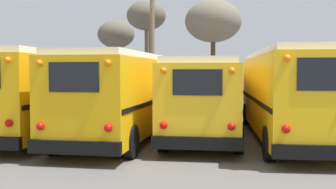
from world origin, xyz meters
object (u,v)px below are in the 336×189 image
utility_pole (152,43)px  bare_tree_3 (146,17)px  school_bus_1 (129,92)px  bare_tree_1 (213,22)px  school_bus_2 (207,94)px  school_bus_0 (55,90)px  school_bus_3 (287,92)px  bare_tree_0 (150,15)px  bare_tree_2 (116,35)px

utility_pole → bare_tree_3: (-1.40, 4.92, 2.40)m
school_bus_1 → bare_tree_3: 17.37m
bare_tree_3 → bare_tree_1: bearing=-21.6°
school_bus_1 → school_bus_2: size_ratio=1.04×
school_bus_0 → school_bus_3: bearing=1.8°
bare_tree_0 → school_bus_3: bearing=-66.3°
school_bus_2 → bare_tree_3: 17.23m
school_bus_2 → bare_tree_2: bare_tree_2 is taller
bare_tree_1 → bare_tree_2: (-8.46, 4.93, -0.42)m
school_bus_0 → bare_tree_3: bearing=88.9°
bare_tree_1 → bare_tree_3: bare_tree_3 is taller
school_bus_1 → bare_tree_0: size_ratio=1.25×
school_bus_2 → school_bus_0: bearing=-170.6°
utility_pole → bare_tree_3: utility_pole is taller
bare_tree_2 → bare_tree_3: size_ratio=0.86×
bare_tree_1 → bare_tree_3: bearing=158.4°
school_bus_1 → school_bus_2: (2.98, 0.96, -0.10)m
school_bus_0 → school_bus_2: school_bus_0 is taller
school_bus_2 → bare_tree_1: 14.08m
school_bus_0 → bare_tree_3: size_ratio=1.28×
bare_tree_3 → school_bus_0: bearing=-91.1°
school_bus_3 → bare_tree_0: size_ratio=1.25×
bare_tree_2 → bare_tree_1: bearing=-30.2°
school_bus_1 → utility_pole: (-1.25, 11.49, 2.64)m
school_bus_0 → bare_tree_3: 17.18m
utility_pole → bare_tree_2: size_ratio=1.23×
utility_pole → bare_tree_0: bare_tree_0 is taller
school_bus_2 → utility_pole: size_ratio=1.24×
utility_pole → bare_tree_2: 9.12m
school_bus_1 → school_bus_3: 5.96m
school_bus_3 → bare_tree_3: (-8.61, 16.16, 4.99)m
school_bus_1 → school_bus_0: bearing=-179.5°
school_bus_2 → utility_pole: utility_pole is taller
school_bus_2 → bare_tree_0: size_ratio=1.20×
school_bus_1 → bare_tree_1: bare_tree_1 is taller
utility_pole → school_bus_1: bearing=-83.8°
school_bus_3 → school_bus_0: bearing=-178.2°
utility_pole → bare_tree_1: 5.06m
bare_tree_0 → bare_tree_2: 3.88m
bare_tree_2 → bare_tree_3: bare_tree_3 is taller
school_bus_0 → bare_tree_2: bare_tree_2 is taller
school_bus_0 → school_bus_1: bearing=0.5°
school_bus_3 → utility_pole: utility_pole is taller
bare_tree_0 → school_bus_0: bearing=-89.0°
school_bus_0 → utility_pole: (1.72, 11.52, 2.60)m
school_bus_0 → bare_tree_1: 15.98m
utility_pole → bare_tree_3: 5.65m
school_bus_1 → bare_tree_3: bare_tree_3 is taller
bare_tree_3 → school_bus_1: bearing=-80.8°
school_bus_0 → bare_tree_2: 19.88m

